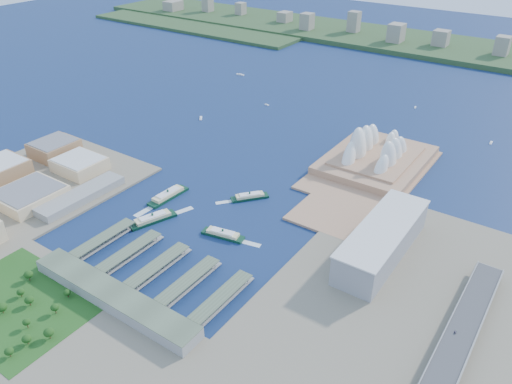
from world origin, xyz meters
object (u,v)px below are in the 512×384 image
Objects in this scene: ferry_c at (153,217)px; ferry_d at (223,233)px; toaster_building at (382,241)px; car_c at (455,332)px; ferry_a at (168,194)px; ferry_b at (250,195)px; opera_house at (378,145)px.

ferry_c is 91.49m from ferry_d.
toaster_building reaches higher than ferry_d.
ferry_c is 14.15× the size of car_c.
toaster_building is 37.72× the size of car_c.
car_c is (352.68, 9.64, 9.95)m from ferry_c.
ferry_a is 106.07m from ferry_b.
opera_house is 207.73m from ferry_b.
ferry_c is (22.91, -50.87, -0.25)m from ferry_a.
ferry_c is (-65.35, -109.68, 0.88)m from ferry_b.
ferry_d is at bearing -105.28° from opera_house.
car_c is at bearing -39.08° from toaster_building.
car_c is at bearing 20.27° from ferry_b.
opera_house is at bearing -55.89° from car_c.
ferry_d is (88.42, 23.50, -0.69)m from ferry_c.
ferry_c is at bearing -159.99° from toaster_building.
opera_house reaches higher than ferry_c.
toaster_building reaches higher than ferry_c.
car_c is at bearing -103.92° from ferry_d.
opera_house is 341.03m from car_c.
ferry_c reaches higher than ferry_b.
toaster_building is 177.61m from ferry_d.
ferry_a is (-184.59, -240.81, -26.25)m from opera_house.
ferry_b is 127.67m from ferry_c.
ferry_b is (-96.32, -182.00, -27.38)m from opera_house.
ferry_d is at bearing -157.34° from toaster_building.
opera_house is 3.54× the size of ferry_d.
ferry_d is (111.33, -27.36, -0.94)m from ferry_a.
ferry_b is 0.96× the size of ferry_d.
ferry_d is (-73.26, -268.17, -27.19)m from opera_house.
ferry_d is (23.06, -86.17, 0.19)m from ferry_b.
car_c is (264.26, -13.86, 10.63)m from ferry_d.
ferry_a is 114.65m from ferry_d.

